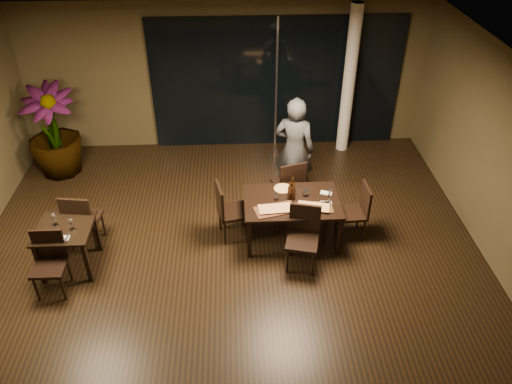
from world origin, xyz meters
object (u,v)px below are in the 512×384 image
object	(u,v)px
chair_main_near	(303,233)
chair_side_far	(81,218)
potted_plant	(53,132)
bottle_c	(292,187)
chair_main_far	(290,183)
chair_main_left	(228,208)
diner	(294,150)
side_table	(65,234)
chair_side_near	(50,259)
chair_main_right	(357,209)
bottle_b	(294,192)
bottle_a	(290,191)
main_table	(292,204)

from	to	relation	value
chair_main_near	chair_side_far	world-z (taller)	chair_side_far
potted_plant	bottle_c	bearing A→B (deg)	-25.92
chair_main_far	chair_side_far	distance (m)	3.43
chair_main_left	diner	world-z (taller)	diner
chair_main_far	diner	xyz separation A→B (m)	(0.10, 0.44, 0.40)
side_table	chair_side_far	xyz separation A→B (m)	(0.12, 0.45, -0.05)
side_table	chair_main_near	distance (m)	3.52
side_table	chair_side_near	bearing A→B (deg)	-105.94
chair_main_left	chair_main_right	xyz separation A→B (m)	(2.08, -0.07, -0.03)
diner	bottle_c	xyz separation A→B (m)	(-0.15, -1.06, -0.05)
bottle_b	bottle_c	bearing A→B (deg)	96.88
chair_main_far	bottle_b	world-z (taller)	bottle_b
diner	bottle_b	bearing A→B (deg)	102.93
side_table	chair_side_far	bearing A→B (deg)	75.45
bottle_a	diner	bearing A→B (deg)	80.40
chair_main_far	bottle_a	xyz separation A→B (m)	(-0.09, -0.71, 0.34)
side_table	bottle_a	bearing A→B (deg)	9.14
diner	side_table	bearing A→B (deg)	45.05
chair_main_far	bottle_b	size ratio (longest dim) A/B	3.54
diner	bottle_c	bearing A→B (deg)	101.83
chair_main_right	chair_side_far	world-z (taller)	chair_side_far
main_table	diner	world-z (taller)	diner
chair_side_near	bottle_b	bearing A→B (deg)	15.32
chair_main_far	bottle_a	size ratio (longest dim) A/B	3.24
diner	bottle_c	size ratio (longest dim) A/B	5.58
chair_main_left	chair_main_right	distance (m)	2.08
chair_main_left	chair_main_right	size ratio (longest dim) A/B	1.06
side_table	bottle_a	world-z (taller)	bottle_a
main_table	potted_plant	distance (m)	4.82
chair_main_left	chair_side_near	world-z (taller)	chair_main_left
side_table	chair_side_near	xyz separation A→B (m)	(-0.12, -0.43, -0.08)
chair_side_near	chair_side_far	bearing A→B (deg)	74.79
bottle_a	chair_side_far	bearing A→B (deg)	-178.37
chair_main_near	bottle_b	bearing A→B (deg)	112.00
chair_main_near	chair_side_near	distance (m)	3.65
diner	chair_side_near	bearing A→B (deg)	49.61
chair_side_near	diner	xyz separation A→B (m)	(3.68, 2.12, 0.43)
side_table	potted_plant	world-z (taller)	potted_plant
side_table	bottle_c	bearing A→B (deg)	10.36
chair_side_far	diner	distance (m)	3.68
chair_main_far	potted_plant	xyz separation A→B (m)	(-4.33, 1.46, 0.33)
bottle_c	chair_main_far	bearing A→B (deg)	86.06
chair_side_near	bottle_a	world-z (taller)	bottle_a
potted_plant	bottle_b	bearing A→B (deg)	-26.80
side_table	bottle_c	size ratio (longest dim) A/B	2.31
chair_side_far	bottle_b	distance (m)	3.32
chair_main_near	chair_side_near	world-z (taller)	chair_main_near
side_table	potted_plant	bearing A→B (deg)	107.93
chair_main_left	chair_side_far	distance (m)	2.28
side_table	chair_side_near	distance (m)	0.46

